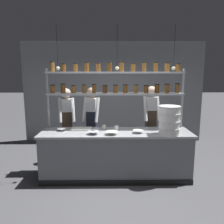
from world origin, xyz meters
TOP-DOWN VIEW (x-y plane):
  - ground_plane at (0.00, 0.00)m, footprint 40.00×40.00m
  - back_wall at (0.00, 2.42)m, footprint 5.29×0.12m
  - prep_counter at (0.00, -0.00)m, footprint 2.89×0.76m
  - spice_shelf_unit at (-0.00, 0.33)m, footprint 2.77×0.28m
  - chef_left at (-1.09, 0.80)m, footprint 0.41×0.34m
  - chef_center at (-0.52, 0.76)m, footprint 0.41×0.34m
  - chef_right at (0.82, 0.77)m, footprint 0.38×0.31m
  - container_stack at (0.96, -0.23)m, footprint 0.39×0.39m
  - cutting_board at (-0.68, 0.17)m, footprint 0.40×0.26m
  - prep_bowl_near_left at (0.42, -0.11)m, footprint 0.20×0.20m
  - prep_bowl_center_front at (-0.08, -0.21)m, footprint 0.22×0.22m
  - prep_bowl_center_back at (-1.05, 0.08)m, footprint 0.18×0.18m
  - prep_bowl_near_right at (-0.42, -0.18)m, footprint 0.21×0.21m
  - serving_cup_front at (0.01, 0.10)m, footprint 0.08×0.08m
  - serving_cup_by_board at (-0.23, 0.17)m, footprint 0.07×0.07m
  - pendant_light_row at (0.01, 0.00)m, footprint 2.19×0.07m

SIDE VIEW (x-z plane):
  - ground_plane at x=0.00m, z-range 0.00..0.00m
  - prep_counter at x=0.00m, z-range 0.00..0.92m
  - cutting_board at x=-0.68m, z-range 0.92..0.94m
  - prep_bowl_center_back at x=-1.05m, z-range 0.92..0.97m
  - prep_bowl_near_left at x=0.42m, z-range 0.92..0.97m
  - prep_bowl_near_right at x=-0.42m, z-range 0.92..0.98m
  - prep_bowl_center_front at x=-0.08m, z-range 0.92..0.98m
  - serving_cup_front at x=0.01m, z-range 0.92..1.01m
  - serving_cup_by_board at x=-0.23m, z-range 0.92..1.01m
  - chef_left at x=-1.09m, z-range 0.13..1.83m
  - chef_center at x=-0.52m, z-range 0.14..1.86m
  - chef_right at x=0.82m, z-range 0.14..1.89m
  - container_stack at x=0.96m, z-range 0.92..1.45m
  - back_wall at x=0.00m, z-range 0.00..2.94m
  - spice_shelf_unit at x=0.00m, z-range 0.68..2.93m
  - pendant_light_row at x=0.01m, z-range 1.76..2.57m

